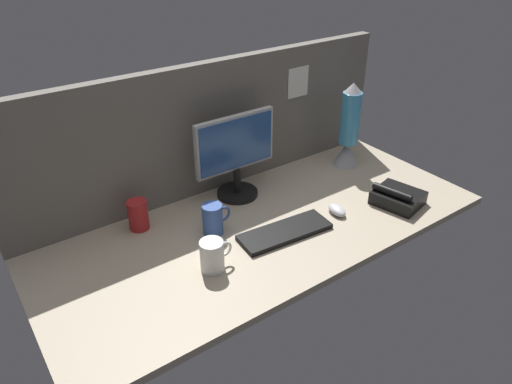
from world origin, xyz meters
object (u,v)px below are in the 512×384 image
object	(u,v)px
monitor	(236,153)
mug_ceramic_blue	(213,219)
mouse	(337,210)
mug_ceramic_white	(213,255)
desk_phone	(397,197)
keyboard	(285,232)
lava_lamp	(349,132)
mug_red_plastic	(138,215)

from	to	relation	value
monitor	mug_ceramic_blue	bearing A→B (deg)	-140.77
mouse	mug_ceramic_white	xyz separation A→B (cm)	(-60.02, -0.40, 4.14)
mug_ceramic_white	desk_phone	size ratio (longest dim) A/B	0.55
keyboard	mug_ceramic_blue	distance (cm)	28.24
lava_lamp	desk_phone	bearing A→B (deg)	-102.50
mug_ceramic_blue	mug_ceramic_white	xyz separation A→B (cm)	(-11.47, -18.50, -0.51)
monitor	keyboard	world-z (taller)	monitor
mug_red_plastic	lava_lamp	world-z (taller)	lava_lamp
monitor	mug_red_plastic	size ratio (longest dim) A/B	3.08
mug_ceramic_blue	desk_phone	xyz separation A→B (cm)	(74.88, -27.39, -3.16)
mug_ceramic_blue	desk_phone	world-z (taller)	mug_ceramic_blue
mouse	desk_phone	bearing A→B (deg)	-11.20
mug_ceramic_blue	mug_red_plastic	size ratio (longest dim) A/B	1.03
mouse	lava_lamp	xyz separation A→B (cm)	(35.12, 30.35, 15.59)
monitor	mug_ceramic_white	xyz separation A→B (cm)	(-34.89, -37.63, -14.23)
mug_red_plastic	lava_lamp	size ratio (longest dim) A/B	0.30
mug_ceramic_white	lava_lamp	bearing A→B (deg)	17.91
mouse	monitor	bearing A→B (deg)	132.27
mug_ceramic_blue	mug_ceramic_white	size ratio (longest dim) A/B	1.03
keyboard	mug_red_plastic	size ratio (longest dim) A/B	3.02
mouse	lava_lamp	size ratio (longest dim) A/B	0.23
mug_ceramic_blue	desk_phone	size ratio (longest dim) A/B	0.56
monitor	keyboard	distance (cm)	40.75
mouse	desk_phone	size ratio (longest dim) A/B	0.43
mug_red_plastic	lava_lamp	xyz separation A→B (cm)	(105.87, -7.60, 11.16)
desk_phone	mug_ceramic_white	bearing A→B (deg)	174.12
monitor	lava_lamp	bearing A→B (deg)	-6.51
desk_phone	monitor	bearing A→B (deg)	137.89
desk_phone	keyboard	bearing A→B (deg)	168.73
keyboard	mug_ceramic_blue	bearing A→B (deg)	147.88
mouse	mug_ceramic_blue	bearing A→B (deg)	167.80
monitor	mug_ceramic_white	world-z (taller)	monitor
mug_ceramic_blue	lava_lamp	world-z (taller)	lava_lamp
mug_ceramic_blue	lava_lamp	distance (cm)	85.27
keyboard	lava_lamp	bearing A→B (deg)	30.60
keyboard	desk_phone	distance (cm)	53.96
keyboard	mug_red_plastic	distance (cm)	57.69
mug_ceramic_white	desk_phone	bearing A→B (deg)	-5.88
mug_red_plastic	mouse	bearing A→B (deg)	-28.21
mug_ceramic_white	desk_phone	distance (cm)	86.85
mug_red_plastic	lava_lamp	bearing A→B (deg)	-4.11
keyboard	desk_phone	world-z (taller)	desk_phone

